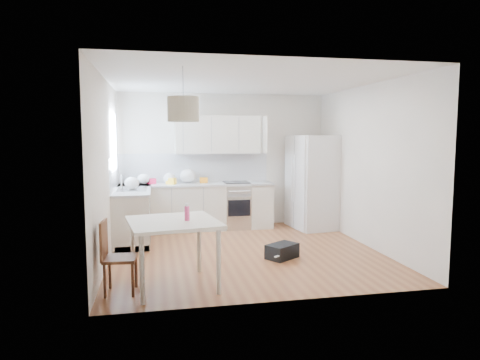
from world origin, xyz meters
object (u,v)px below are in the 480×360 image
Objects in this scene: refrigerator at (314,182)px; gym_bag at (282,251)px; dining_table at (173,228)px; dining_chair at (120,257)px.

refrigerator reaches higher than gym_bag.
gym_bag is at bearing 19.55° from dining_table.
dining_table is at bearing -142.11° from refrigerator.
dining_table is 0.70m from dining_chair.
dining_table is 2.54× the size of gym_bag.
gym_bag is (1.67, 0.91, -0.62)m from dining_table.
dining_table is 2.00m from gym_bag.
refrigerator is 4.09m from dining_table.
refrigerator is 2.13× the size of dining_chair.
dining_chair is 2.53m from gym_bag.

